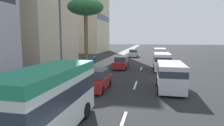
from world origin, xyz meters
TOP-DOWN VIEW (x-y plane):
  - ground_plane at (31.50, 0.00)m, footprint 198.00×198.00m
  - sidewalk_right at (31.50, 6.35)m, footprint 162.00×2.59m
  - lane_stripe_near at (5.70, 0.00)m, footprint 3.20×0.16m
  - lane_stripe_mid at (13.92, 0.00)m, footprint 3.20×0.16m
  - lane_stripe_far at (23.92, 0.00)m, footprint 3.20×0.16m
  - car_lead at (40.44, 2.64)m, footprint 4.33×1.93m
  - van_second at (22.52, -2.74)m, footprint 5.18×2.09m
  - car_third at (11.74, 3.02)m, footprint 4.05×1.79m
  - van_fourth at (33.36, -2.90)m, footprint 5.09×2.14m
  - car_fifth at (23.10, 2.78)m, footprint 4.17×1.79m
  - van_sixth at (12.64, -2.92)m, footprint 4.63×2.12m
  - minibus_seventh at (4.20, 3.05)m, footprint 6.31×2.35m
  - pedestrian_near_lamp at (20.26, 5.82)m, footprint 0.33×0.38m
  - palm_tree at (18.34, 6.19)m, footprint 4.16×4.16m
  - street_lamp at (10.36, 5.35)m, footprint 0.24×0.97m

SIDE VIEW (x-z plane):
  - ground_plane at x=31.50m, z-range 0.00..0.00m
  - lane_stripe_near at x=5.70m, z-range 0.00..0.01m
  - lane_stripe_mid at x=13.92m, z-range 0.00..0.01m
  - lane_stripe_far at x=23.92m, z-range 0.00..0.01m
  - sidewalk_right at x=31.50m, z-range 0.00..0.15m
  - car_third at x=11.74m, z-range -0.05..1.63m
  - car_lead at x=40.44m, z-range -0.05..1.63m
  - car_fifth at x=23.10m, z-range -0.05..1.64m
  - pedestrian_near_lamp at x=20.26m, z-range 0.25..2.04m
  - van_sixth at x=12.64m, z-range 0.17..2.42m
  - van_second at x=22.52m, z-range 0.17..2.47m
  - van_fourth at x=33.36m, z-range 0.17..2.54m
  - minibus_seventh at x=4.20m, z-range 0.15..3.12m
  - street_lamp at x=10.36m, z-range 0.96..8.17m
  - palm_tree at x=18.34m, z-range 3.33..11.90m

